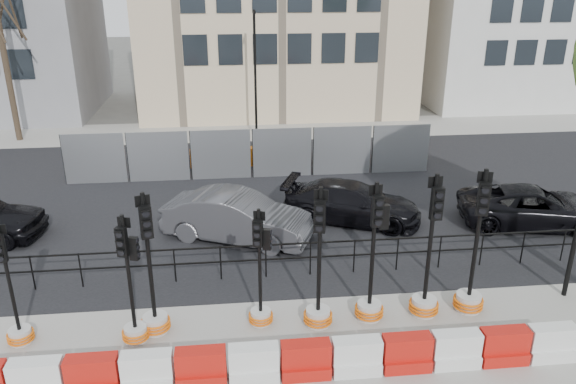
{
  "coord_description": "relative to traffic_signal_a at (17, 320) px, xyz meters",
  "views": [
    {
      "loc": [
        -0.82,
        -12.0,
        7.78
      ],
      "look_at": [
        0.79,
        3.0,
        1.74
      ],
      "focal_mm": 35.0,
      "sensor_mm": 36.0,
      "label": 1
    }
  ],
  "objects": [
    {
      "name": "traffic_signal_a",
      "position": [
        0.0,
        0.0,
        0.0
      ],
      "size": [
        0.58,
        0.58,
        2.95
      ],
      "rotation": [
        0.0,
        0.0,
        0.03
      ],
      "color": "#B9B9B4",
      "rests_on": "ground"
    },
    {
      "name": "traffic_signal_c",
      "position": [
        2.95,
        0.1,
        0.1
      ],
      "size": [
        0.68,
        0.68,
        3.45
      ],
      "rotation": [
        0.0,
        0.0,
        0.31
      ],
      "color": "#B9B9B4",
      "rests_on": "ground"
    },
    {
      "name": "traffic_signal_f",
      "position": [
        7.94,
        0.1,
        0.22
      ],
      "size": [
        0.68,
        0.68,
        3.47
      ],
      "rotation": [
        0.0,
        0.0,
        0.09
      ],
      "color": "#B9B9B4",
      "rests_on": "ground"
    },
    {
      "name": "traffic_signal_g",
      "position": [
        9.28,
        0.13,
        0.14
      ],
      "size": [
        0.71,
        0.71,
        3.61
      ],
      "rotation": [
        0.0,
        0.0,
        0.03
      ],
      "color": "#B9B9B4",
      "rests_on": "ground"
    },
    {
      "name": "car_c",
      "position": [
        8.68,
        5.62,
        0.04
      ],
      "size": [
        4.99,
        5.78,
        1.3
      ],
      "primitive_type": "imported",
      "rotation": [
        0.0,
        0.0,
        1.18
      ],
      "color": "black",
      "rests_on": "ground"
    },
    {
      "name": "traffic_signal_h",
      "position": [
        10.4,
        0.17,
        0.15
      ],
      "size": [
        0.72,
        0.72,
        3.66
      ],
      "rotation": [
        0.0,
        0.0,
        -0.31
      ],
      "color": "#B9B9B4",
      "rests_on": "ground"
    },
    {
      "name": "lamp_post_far",
      "position": [
        6.13,
        16.04,
        2.61
      ],
      "size": [
        0.12,
        0.56,
        6.0
      ],
      "color": "black",
      "rests_on": "ground"
    },
    {
      "name": "traffic_signal_d",
      "position": [
        5.36,
        0.16,
        0.09
      ],
      "size": [
        0.58,
        0.58,
        2.93
      ],
      "rotation": [
        0.0,
        0.0,
        -0.31
      ],
      "color": "#B9B9B4",
      "rests_on": "ground"
    },
    {
      "name": "sidewalk_near",
      "position": [
        5.63,
        -1.94,
        -0.6
      ],
      "size": [
        40.0,
        6.0,
        0.02
      ],
      "primitive_type": "cube",
      "color": "gray",
      "rests_on": "ground"
    },
    {
      "name": "ground",
      "position": [
        5.63,
        1.06,
        -0.61
      ],
      "size": [
        120.0,
        120.0,
        0.0
      ],
      "primitive_type": "plane",
      "color": "#51514C",
      "rests_on": "ground"
    },
    {
      "name": "traffic_signal_e",
      "position": [
        6.68,
        -0.03,
        0.11
      ],
      "size": [
        0.68,
        0.68,
        3.46
      ],
      "rotation": [
        0.0,
        0.0,
        -0.27
      ],
      "color": "#B9B9B4",
      "rests_on": "ground"
    },
    {
      "name": "heras_fencing",
      "position": [
        6.19,
        10.92,
        0.04
      ],
      "size": [
        14.33,
        1.72,
        2.0
      ],
      "color": "gray",
      "rests_on": "ground"
    },
    {
      "name": "car_b",
      "position": [
        4.93,
        4.65,
        0.14
      ],
      "size": [
        4.86,
        5.67,
        1.49
      ],
      "primitive_type": "imported",
      "rotation": [
        0.0,
        0.0,
        1.16
      ],
      "color": "#434348",
      "rests_on": "ground"
    },
    {
      "name": "barrier_row",
      "position": [
        5.63,
        -1.74,
        -0.24
      ],
      "size": [
        12.55,
        0.5,
        0.8
      ],
      "color": "red",
      "rests_on": "ground"
    },
    {
      "name": "traffic_signal_b",
      "position": [
        2.54,
        -0.2,
        0.13
      ],
      "size": [
        0.61,
        0.61,
        3.09
      ],
      "rotation": [
        0.0,
        0.0,
        -0.31
      ],
      "color": "#B9B9B4",
      "rests_on": "ground"
    },
    {
      "name": "road",
      "position": [
        5.63,
        8.06,
        -0.59
      ],
      "size": [
        40.0,
        14.0,
        0.03
      ],
      "primitive_type": "cube",
      "color": "black",
      "rests_on": "ground"
    },
    {
      "name": "kerb_railing",
      "position": [
        5.63,
        2.26,
        0.08
      ],
      "size": [
        18.0,
        0.04,
        1.0
      ],
      "color": "black",
      "rests_on": "ground"
    },
    {
      "name": "car_d",
      "position": [
        14.39,
        4.7,
        0.03
      ],
      "size": [
        3.71,
        5.33,
        1.28
      ],
      "primitive_type": "imported",
      "rotation": [
        0.0,
        0.0,
        1.39
      ],
      "color": "black",
      "rests_on": "ground"
    },
    {
      "name": "sidewalk_far",
      "position": [
        5.63,
        17.06,
        -0.6
      ],
      "size": [
        40.0,
        4.0,
        0.02
      ],
      "primitive_type": "cube",
      "color": "gray",
      "rests_on": "ground"
    }
  ]
}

